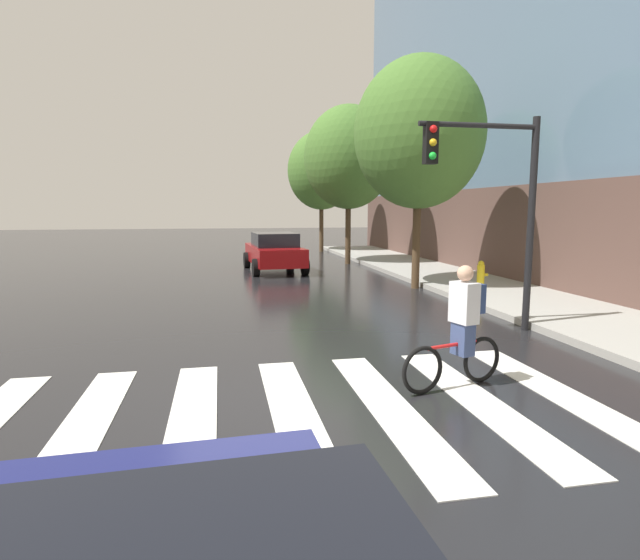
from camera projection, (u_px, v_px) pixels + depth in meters
name	position (u px, v px, depth m)	size (l,w,h in m)	color
ground_plane	(281.00, 416.00, 6.03)	(120.00, 120.00, 0.00)	black
crosswalk_stripes	(295.00, 414.00, 6.06)	(7.68, 4.11, 0.01)	silver
sedan_mid	(274.00, 251.00, 19.97)	(2.29, 4.51, 1.52)	maroon
cyclist	(461.00, 327.00, 6.92)	(1.66, 0.53, 1.69)	black
traffic_light_near	(494.00, 187.00, 9.75)	(2.47, 0.28, 4.20)	black
fire_hydrant	(481.00, 274.00, 15.00)	(0.33, 0.22, 0.78)	gold
street_tree_near	(419.00, 133.00, 15.11)	(3.89, 3.89, 6.92)	#4C3823
street_tree_mid	(349.00, 158.00, 22.01)	(3.88, 3.88, 6.89)	#4C3823
street_tree_far	(321.00, 171.00, 28.62)	(3.82, 3.82, 6.80)	#4C3823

